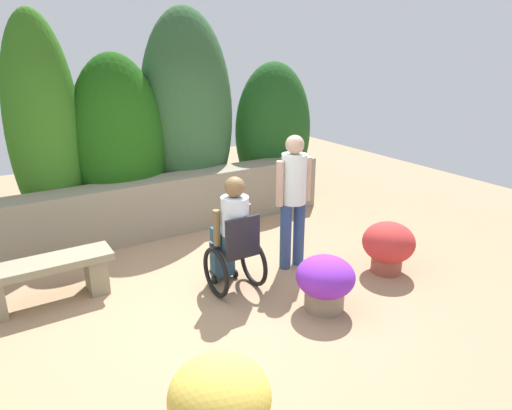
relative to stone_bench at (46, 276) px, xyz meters
The scene contains 9 objects.
ground_plane 1.69m from the stone_bench, 31.06° to the right, with size 13.60×13.60×0.00m, color #9F7E5E.
stone_retaining_wall 1.85m from the stone_bench, 39.94° to the left, with size 5.93×0.46×0.83m, color gray.
hedge_backdrop 2.71m from the stone_bench, 44.96° to the left, with size 6.71×1.11×3.17m.
stone_bench is the anchor object (origin of this frame).
person_in_wheelchair 2.01m from the stone_bench, 23.26° to the right, with size 0.53×0.66×1.33m.
person_standing_companion 2.87m from the stone_bench, 13.83° to the right, with size 0.49×0.30×1.65m.
flower_pot_purple_near 2.93m from the stone_bench, 34.01° to the right, with size 0.61×0.61×0.58m.
flower_pot_terracotta_by_wall 2.73m from the stone_bench, 75.39° to the right, with size 0.69×0.69×0.70m.
flower_pot_small_foreground 3.87m from the stone_bench, 21.23° to the right, with size 0.63×0.63×0.63m.
Camera 1 is at (-1.81, -3.97, 2.62)m, focal length 32.09 mm.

